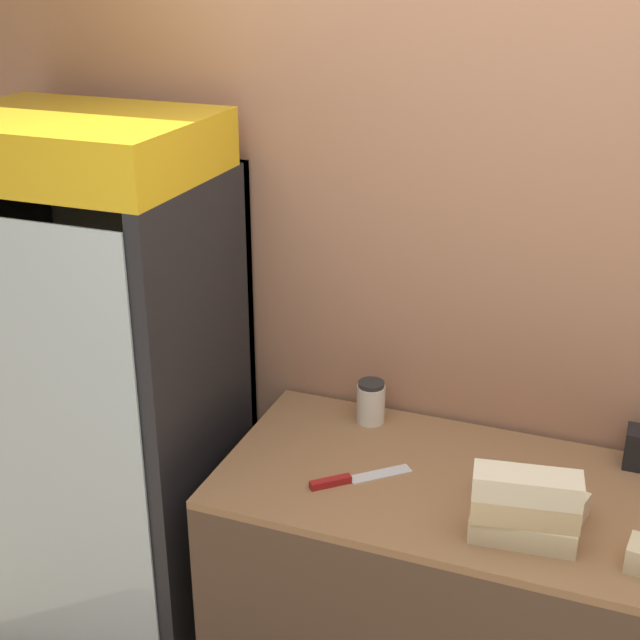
# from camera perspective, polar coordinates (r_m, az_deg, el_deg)

# --- Properties ---
(wall_back) EXTENTS (5.20, 0.10, 2.70)m
(wall_back) POSITION_cam_1_polar(r_m,az_deg,el_deg) (2.80, 13.23, 1.69)
(wall_back) COLOR #AD7A5B
(wall_back) RESTS_ON ground_plane
(prep_counter) EXTENTS (1.58, 0.72, 0.90)m
(prep_counter) POSITION_cam_1_polar(r_m,az_deg,el_deg) (2.92, 10.14, -18.01)
(prep_counter) COLOR #4C3828
(prep_counter) RESTS_ON ground_plane
(beverage_cooler) EXTENTS (0.80, 0.67, 1.88)m
(beverage_cooler) POSITION_cam_1_polar(r_m,az_deg,el_deg) (3.07, -13.24, -2.88)
(beverage_cooler) COLOR black
(beverage_cooler) RESTS_ON ground_plane
(sandwich_stack_bottom) EXTENTS (0.28, 0.13, 0.07)m
(sandwich_stack_bottom) POSITION_cam_1_polar(r_m,az_deg,el_deg) (2.45, 12.83, -12.99)
(sandwich_stack_bottom) COLOR beige
(sandwich_stack_bottom) RESTS_ON prep_counter
(sandwich_stack_middle) EXTENTS (0.29, 0.15, 0.07)m
(sandwich_stack_middle) POSITION_cam_1_polar(r_m,az_deg,el_deg) (2.41, 12.98, -11.66)
(sandwich_stack_middle) COLOR tan
(sandwich_stack_middle) RESTS_ON sandwich_stack_bottom
(sandwich_stack_top) EXTENTS (0.29, 0.14, 0.07)m
(sandwich_stack_top) POSITION_cam_1_polar(r_m,az_deg,el_deg) (2.37, 13.13, -10.29)
(sandwich_stack_top) COLOR beige
(sandwich_stack_top) RESTS_ON sandwich_stack_middle
(sandwich_flat_left) EXTENTS (0.31, 0.16, 0.07)m
(sandwich_flat_left) POSITION_cam_1_polar(r_m,az_deg,el_deg) (2.59, 13.43, -10.83)
(sandwich_flat_left) COLOR beige
(sandwich_flat_left) RESTS_ON prep_counter
(chefs_knife) EXTENTS (0.26, 0.24, 0.02)m
(chefs_knife) POSITION_cam_1_polar(r_m,az_deg,el_deg) (2.63, 1.72, -10.17)
(chefs_knife) COLOR silver
(chefs_knife) RESTS_ON prep_counter
(condiment_jar) EXTENTS (0.09, 0.09, 0.14)m
(condiment_jar) POSITION_cam_1_polar(r_m,az_deg,el_deg) (2.91, 3.27, -5.26)
(condiment_jar) COLOR silver
(condiment_jar) RESTS_ON prep_counter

